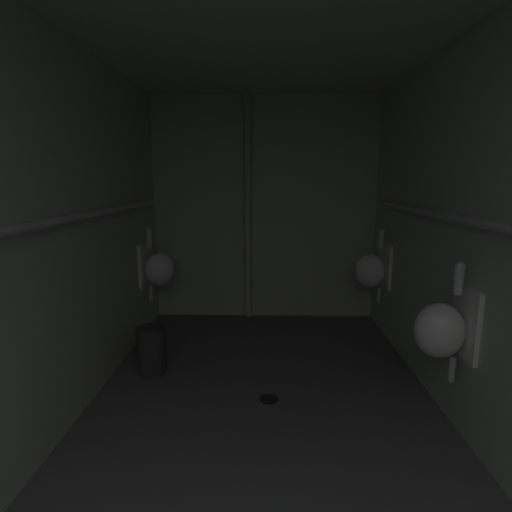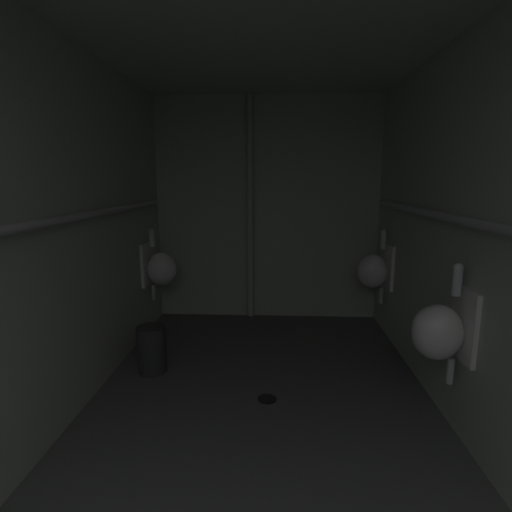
{
  "view_description": "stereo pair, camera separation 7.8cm",
  "coord_description": "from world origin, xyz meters",
  "px_view_note": "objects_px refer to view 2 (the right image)",
  "views": [
    {
      "loc": [
        0.01,
        -0.08,
        1.57
      ],
      "look_at": [
        -0.07,
        3.17,
        0.95
      ],
      "focal_mm": 28.21,
      "sensor_mm": 36.0,
      "label": 1
    },
    {
      "loc": [
        0.09,
        -0.08,
        1.57
      ],
      "look_at": [
        -0.07,
        3.17,
        0.95
      ],
      "focal_mm": 28.21,
      "sensor_mm": 36.0,
      "label": 2
    }
  ],
  "objects_px": {
    "urinal_right_far": "(375,270)",
    "waste_bin": "(152,349)",
    "urinal_left_mid": "(160,268)",
    "floor_drain": "(267,399)",
    "urinal_right_mid": "(441,330)",
    "standpipe_back_wall": "(250,211)"
  },
  "relations": [
    {
      "from": "urinal_right_far",
      "to": "waste_bin",
      "type": "bearing_deg",
      "value": -155.82
    },
    {
      "from": "floor_drain",
      "to": "waste_bin",
      "type": "bearing_deg",
      "value": 157.63
    },
    {
      "from": "urinal_left_mid",
      "to": "urinal_right_mid",
      "type": "distance_m",
      "value": 2.72
    },
    {
      "from": "waste_bin",
      "to": "floor_drain",
      "type": "bearing_deg",
      "value": -22.37
    },
    {
      "from": "urinal_right_mid",
      "to": "floor_drain",
      "type": "xyz_separation_m",
      "value": [
        -1.05,
        0.34,
        -0.67
      ]
    },
    {
      "from": "urinal_right_mid",
      "to": "waste_bin",
      "type": "xyz_separation_m",
      "value": [
        -2.01,
        0.73,
        -0.48
      ]
    },
    {
      "from": "urinal_right_mid",
      "to": "waste_bin",
      "type": "bearing_deg",
      "value": 159.99
    },
    {
      "from": "urinal_right_mid",
      "to": "standpipe_back_wall",
      "type": "distance_m",
      "value": 2.51
    },
    {
      "from": "urinal_right_far",
      "to": "floor_drain",
      "type": "height_order",
      "value": "urinal_right_far"
    },
    {
      "from": "urinal_left_mid",
      "to": "floor_drain",
      "type": "height_order",
      "value": "urinal_left_mid"
    },
    {
      "from": "urinal_right_mid",
      "to": "urinal_right_far",
      "type": "bearing_deg",
      "value": 90.0
    },
    {
      "from": "urinal_right_mid",
      "to": "standpipe_back_wall",
      "type": "xyz_separation_m",
      "value": [
        -1.27,
        2.09,
        0.55
      ]
    },
    {
      "from": "urinal_left_mid",
      "to": "waste_bin",
      "type": "xyz_separation_m",
      "value": [
        0.17,
        -0.91,
        -0.48
      ]
    },
    {
      "from": "urinal_right_mid",
      "to": "standpipe_back_wall",
      "type": "height_order",
      "value": "standpipe_back_wall"
    },
    {
      "from": "urinal_left_mid",
      "to": "urinal_right_far",
      "type": "relative_size",
      "value": 1.0
    },
    {
      "from": "urinal_right_mid",
      "to": "standpipe_back_wall",
      "type": "bearing_deg",
      "value": 121.4
    },
    {
      "from": "urinal_right_far",
      "to": "floor_drain",
      "type": "distance_m",
      "value": 1.8
    },
    {
      "from": "urinal_left_mid",
      "to": "urinal_right_far",
      "type": "height_order",
      "value": "same"
    },
    {
      "from": "floor_drain",
      "to": "standpipe_back_wall",
      "type": "bearing_deg",
      "value": 97.38
    },
    {
      "from": "urinal_right_far",
      "to": "waste_bin",
      "type": "xyz_separation_m",
      "value": [
        -2.01,
        -0.9,
        -0.48
      ]
    },
    {
      "from": "standpipe_back_wall",
      "to": "urinal_left_mid",
      "type": "bearing_deg",
      "value": -153.51
    },
    {
      "from": "urinal_right_far",
      "to": "waste_bin",
      "type": "relative_size",
      "value": 1.96
    }
  ]
}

